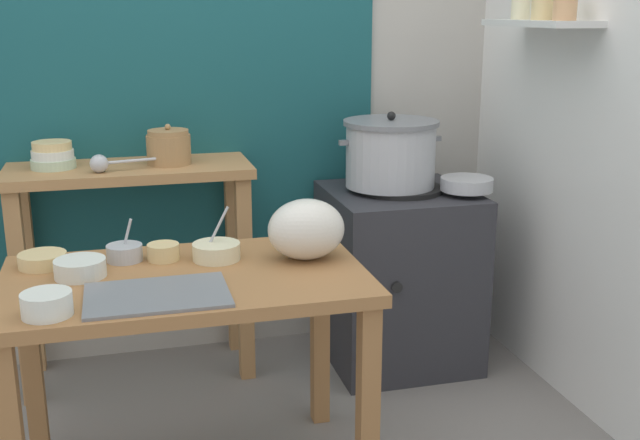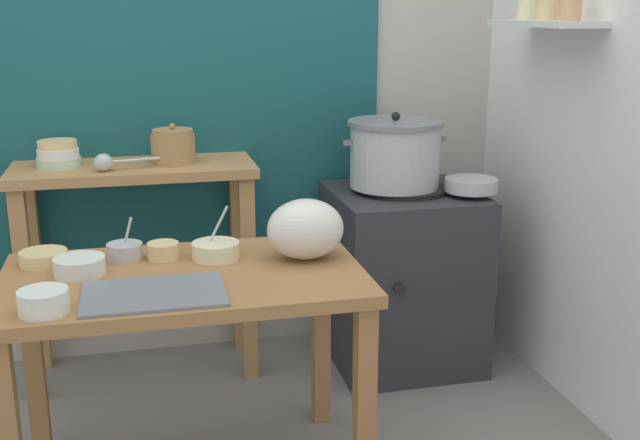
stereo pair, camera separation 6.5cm
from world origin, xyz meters
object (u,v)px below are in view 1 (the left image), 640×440
clay_pot (169,147)px  prep_bowl_2 (47,303)px  prep_bowl_3 (216,250)px  prep_bowl_5 (125,252)px  stove_block (398,275)px  back_shelf_table (132,219)px  steamer_pot (390,153)px  bowl_stack_enamel (53,156)px  serving_tray (157,295)px  ladle (102,163)px  prep_bowl_0 (80,267)px  prep_bowl_4 (163,251)px  prep_table (187,308)px  prep_bowl_1 (42,259)px  plastic_bag (306,229)px  wide_pan (467,184)px

clay_pot → prep_bowl_2: 1.18m
prep_bowl_3 → prep_bowl_5: 0.29m
stove_block → prep_bowl_5: (-1.14, -0.54, 0.37)m
back_shelf_table → clay_pot: (0.16, 0.00, 0.29)m
steamer_pot → bowl_stack_enamel: bearing=174.2°
prep_bowl_3 → serving_tray: bearing=-125.2°
back_shelf_table → ladle: (-0.10, -0.11, 0.26)m
ladle → prep_bowl_5: 0.59m
prep_bowl_0 → back_shelf_table: bearing=77.7°
stove_block → prep_bowl_2: 1.70m
prep_bowl_4 → ladle: bearing=107.3°
prep_bowl_3 → prep_table: bearing=-132.5°
back_shelf_table → prep_bowl_1: 0.73m
clay_pot → prep_bowl_3: bearing=-83.2°
prep_table → prep_bowl_1: size_ratio=7.41×
serving_tray → plastic_bag: bearing=24.9°
prep_bowl_0 → serving_tray: bearing=-47.2°
wide_pan → prep_bowl_1: wide_pan is taller
prep_bowl_3 → wide_pan: bearing=23.0°
back_shelf_table → bowl_stack_enamel: size_ratio=5.62×
bowl_stack_enamel → prep_bowl_1: (-0.01, -0.69, -0.21)m
stove_block → wide_pan: 0.50m
wide_pan → prep_bowl_1: 1.68m
prep_bowl_1 → clay_pot: bearing=55.7°
wide_pan → prep_bowl_0: 1.60m
serving_tray → prep_bowl_5: prep_bowl_5 is taller
stove_block → steamer_pot: 0.54m
stove_block → serving_tray: stove_block is taller
bowl_stack_enamel → wide_pan: 1.66m
steamer_pot → prep_bowl_2: steamer_pot is taller
clay_pot → prep_bowl_2: (-0.41, -1.09, -0.21)m
prep_table → prep_bowl_0: size_ratio=7.15×
clay_pot → bowl_stack_enamel: bearing=176.5°
plastic_bag → prep_bowl_4: 0.47m
prep_bowl_3 → prep_bowl_5: (-0.29, 0.06, -0.00)m
plastic_bag → prep_bowl_0: 0.71m
ladle → prep_bowl_1: 0.62m
ladle → plastic_bag: size_ratio=1.02×
prep_bowl_1 → prep_bowl_5: (0.25, -0.00, 0.01)m
bowl_stack_enamel → prep_bowl_1: 0.72m
prep_bowl_1 → prep_bowl_3: (0.54, -0.07, 0.01)m
plastic_bag → prep_bowl_4: bearing=166.9°
stove_block → bowl_stack_enamel: size_ratio=4.57×
wide_pan → prep_bowl_3: size_ratio=1.27×
prep_bowl_2 → bowl_stack_enamel: bearing=91.9°
back_shelf_table → bowl_stack_enamel: 0.39m
prep_bowl_3 → back_shelf_table: bearing=108.7°
back_shelf_table → prep_bowl_0: size_ratio=6.24×
ladle → prep_bowl_2: bearing=-98.4°
prep_bowl_1 → prep_bowl_5: bearing=-1.1°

